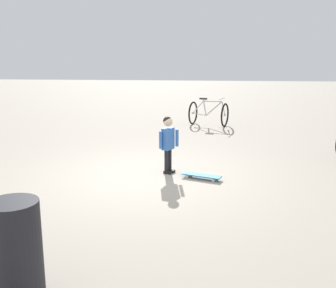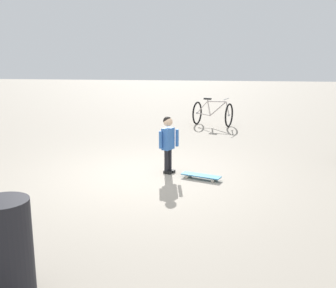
# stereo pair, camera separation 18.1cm
# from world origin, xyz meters

# --- Properties ---
(ground_plane) EXTENTS (50.00, 50.00, 0.00)m
(ground_plane) POSITION_xyz_m (0.00, 0.00, 0.00)
(ground_plane) COLOR #9E9384
(child_person) EXTENTS (0.28, 0.34, 1.06)m
(child_person) POSITION_xyz_m (-0.35, 0.44, 0.66)
(child_person) COLOR black
(child_person) RESTS_ON ground
(skateboard) EXTENTS (0.43, 0.73, 0.07)m
(skateboard) POSITION_xyz_m (-0.04, 1.07, 0.06)
(skateboard) COLOR teal
(skateboard) RESTS_ON ground
(bicycle_mid) EXTENTS (1.02, 1.24, 0.85)m
(bicycle_mid) POSITION_xyz_m (-5.42, 1.22, 0.38)
(bicycle_mid) COLOR black
(bicycle_mid) RESTS_ON ground
(trash_bin) EXTENTS (0.47, 0.47, 0.92)m
(trash_bin) POSITION_xyz_m (3.68, -0.57, 0.46)
(trash_bin) COLOR black
(trash_bin) RESTS_ON ground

